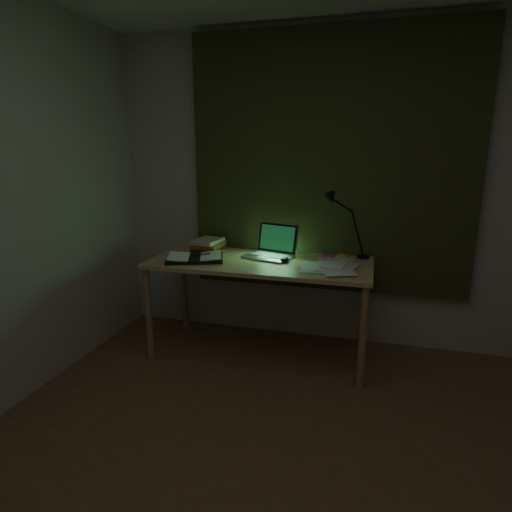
{
  "coord_description": "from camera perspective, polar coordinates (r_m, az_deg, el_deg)",
  "views": [
    {
      "loc": [
        0.36,
        -1.45,
        1.57
      ],
      "look_at": [
        -0.44,
        1.44,
        0.82
      ],
      "focal_mm": 30.0,
      "sensor_mm": 36.0,
      "label": 1
    }
  ],
  "objects": [
    {
      "name": "sticky_yellow",
      "position": [
        3.4,
        11.48,
        0.03
      ],
      "size": [
        0.1,
        0.1,
        0.02
      ],
      "primitive_type": "cube",
      "rotation": [
        0.0,
        0.0,
        -0.36
      ],
      "color": "yellow",
      "rests_on": "desk"
    },
    {
      "name": "wall_back",
      "position": [
        3.48,
        9.64,
        8.59
      ],
      "size": [
        3.5,
        0.0,
        2.5
      ],
      "primitive_type": "cube",
      "color": "beige",
      "rests_on": "ground"
    },
    {
      "name": "desk",
      "position": [
        3.33,
        0.55,
        -6.91
      ],
      "size": [
        1.65,
        0.72,
        0.75
      ],
      "primitive_type": null,
      "color": "tan",
      "rests_on": "floor"
    },
    {
      "name": "laptop",
      "position": [
        3.28,
        1.66,
        1.9
      ],
      "size": [
        0.45,
        0.48,
        0.25
      ],
      "primitive_type": null,
      "rotation": [
        0.0,
        0.0,
        -0.3
      ],
      "color": "silver",
      "rests_on": "desk"
    },
    {
      "name": "desk_lamp",
      "position": [
        3.35,
        14.32,
        3.87
      ],
      "size": [
        0.37,
        0.31,
        0.5
      ],
      "primitive_type": null,
      "rotation": [
        0.0,
        0.0,
        0.16
      ],
      "color": "black",
      "rests_on": "desk"
    },
    {
      "name": "sticky_pink",
      "position": [
        3.37,
        9.64,
        -0.01
      ],
      "size": [
        0.09,
        0.09,
        0.02
      ],
      "primitive_type": "cube",
      "rotation": [
        0.0,
        0.0,
        -0.2
      ],
      "color": "#D85499",
      "rests_on": "desk"
    },
    {
      "name": "book_stack",
      "position": [
        3.56,
        -6.3,
        1.56
      ],
      "size": [
        0.27,
        0.3,
        0.1
      ],
      "primitive_type": null,
      "rotation": [
        0.0,
        0.0,
        -0.23
      ],
      "color": "white",
      "rests_on": "desk"
    },
    {
      "name": "open_textbook",
      "position": [
        3.27,
        -8.17,
        -0.2
      ],
      "size": [
        0.5,
        0.43,
        0.04
      ],
      "primitive_type": null,
      "rotation": [
        0.0,
        0.0,
        0.36
      ],
      "color": "white",
      "rests_on": "desk"
    },
    {
      "name": "loose_papers",
      "position": [
        3.11,
        9.43,
        -1.16
      ],
      "size": [
        0.44,
        0.45,
        0.02
      ],
      "primitive_type": null,
      "rotation": [
        0.0,
        0.0,
        -0.26
      ],
      "color": "white",
      "rests_on": "desk"
    },
    {
      "name": "curtain",
      "position": [
        3.43,
        9.71,
        11.85
      ],
      "size": [
        2.2,
        0.06,
        2.0
      ],
      "primitive_type": "cube",
      "color": "#31341A",
      "rests_on": "wall_back"
    },
    {
      "name": "mouse",
      "position": [
        3.19,
        3.84,
        -0.46
      ],
      "size": [
        0.06,
        0.1,
        0.04
      ],
      "primitive_type": "ellipsoid",
      "rotation": [
        0.0,
        0.0,
        0.02
      ],
      "color": "black",
      "rests_on": "desk"
    }
  ]
}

